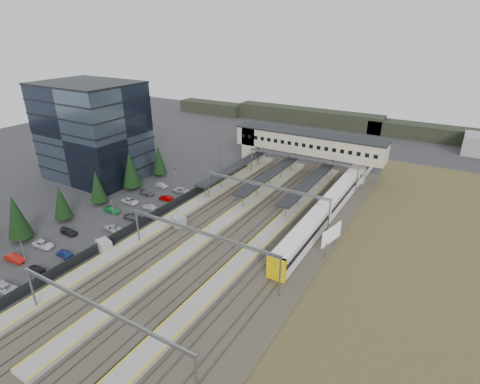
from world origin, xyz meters
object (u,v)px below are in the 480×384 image
Objects in this scene: office_building at (93,131)px; relay_cabin_near at (104,246)px; footbridge at (298,143)px; billboard at (332,235)px; relay_cabin_far at (179,222)px; train at (339,195)px.

relay_cabin_near is at bearing -39.29° from office_building.
relay_cabin_near is 56.75m from footbridge.
office_building reaches higher than billboard.
billboard reaches higher than relay_cabin_far.
footbridge is (7.86, 41.02, 6.77)m from relay_cabin_far.
train is at bearing 53.19° from relay_cabin_near.
relay_cabin_far is 0.05× the size of train.
relay_cabin_near is 0.53× the size of billboard.
office_building is 7.72× the size of relay_cabin_far.
billboard is at bearing -76.71° from train.
relay_cabin_far reaches higher than relay_cabin_near.
relay_cabin_far is 42.31m from footbridge.
office_building is 39.08m from relay_cabin_far.
billboard is (64.65, -4.57, -8.75)m from office_building.
relay_cabin_far is at bearing -17.09° from office_building.
train reaches higher than relay_cabin_far.
relay_cabin_near is 0.99× the size of relay_cabin_far.
footbridge reaches higher than billboard.
office_building is at bearing -145.53° from footbridge.
footbridge is 22.78m from train.
relay_cabin_far is 0.08× the size of footbridge.
footbridge is 0.62× the size of train.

